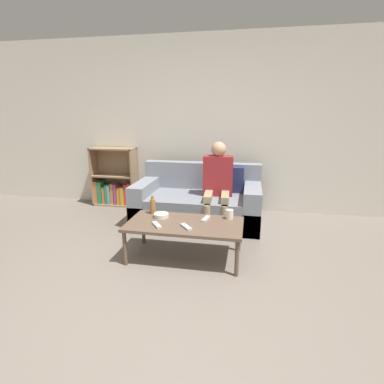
{
  "coord_description": "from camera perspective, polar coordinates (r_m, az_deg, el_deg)",
  "views": [
    {
      "loc": [
        0.68,
        -1.91,
        1.5
      ],
      "look_at": [
        0.03,
        1.46,
        0.58
      ],
      "focal_mm": 28.0,
      "sensor_mm": 36.0,
      "label": 1
    }
  ],
  "objects": [
    {
      "name": "bottle",
      "position": [
        3.38,
        -7.5,
        -2.67
      ],
      "size": [
        0.06,
        0.06,
        0.21
      ],
      "color": "olive",
      "rests_on": "coffee_table"
    },
    {
      "name": "couch",
      "position": [
        4.2,
        1.24,
        -2.08
      ],
      "size": [
        1.71,
        0.92,
        0.78
      ],
      "color": "gray",
      "rests_on": "ground_plane"
    },
    {
      "name": "wall_back",
      "position": [
        4.69,
        2.71,
        12.58
      ],
      "size": [
        12.0,
        0.06,
        2.6
      ],
      "color": "beige",
      "rests_on": "ground_plane"
    },
    {
      "name": "tv_remote_1",
      "position": [
        2.97,
        -1.14,
        -6.65
      ],
      "size": [
        0.14,
        0.16,
        0.02
      ],
      "rotation": [
        0.0,
        0.0,
        0.68
      ],
      "color": "#B7B7BC",
      "rests_on": "coffee_table"
    },
    {
      "name": "cup_near",
      "position": [
        3.23,
        7.16,
        -4.23
      ],
      "size": [
        0.08,
        0.08,
        0.1
      ],
      "color": "silver",
      "rests_on": "coffee_table"
    },
    {
      "name": "snack_bowl",
      "position": [
        3.27,
        -5.88,
        -4.45
      ],
      "size": [
        0.16,
        0.16,
        0.05
      ],
      "color": "beige",
      "rests_on": "coffee_table"
    },
    {
      "name": "bookshelf",
      "position": [
        5.11,
        -14.51,
        1.52
      ],
      "size": [
        0.72,
        0.28,
        0.94
      ],
      "color": "#8E7051",
      "rests_on": "ground_plane"
    },
    {
      "name": "coffee_table",
      "position": [
        3.12,
        -1.4,
        -6.48
      ],
      "size": [
        1.19,
        0.61,
        0.39
      ],
      "color": "brown",
      "rests_on": "ground_plane"
    },
    {
      "name": "ground_plane",
      "position": [
        2.53,
        -7.48,
        -21.6
      ],
      "size": [
        22.0,
        22.0,
        0.0
      ],
      "primitive_type": "plane",
      "color": "#70665B"
    },
    {
      "name": "tv_remote_0",
      "position": [
        3.04,
        -6.74,
        -6.26
      ],
      "size": [
        0.14,
        0.17,
        0.02
      ],
      "rotation": [
        0.0,
        0.0,
        0.64
      ],
      "color": "#B7B7BC",
      "rests_on": "coffee_table"
    },
    {
      "name": "person_adult",
      "position": [
        3.99,
        4.92,
        2.48
      ],
      "size": [
        0.41,
        0.65,
        1.12
      ],
      "rotation": [
        0.0,
        0.0,
        0.06
      ],
      "color": "#9E8966",
      "rests_on": "ground_plane"
    },
    {
      "name": "tv_remote_2",
      "position": [
        3.19,
        2.64,
        -5.13
      ],
      "size": [
        0.08,
        0.18,
        0.02
      ],
      "rotation": [
        0.0,
        0.0,
        -0.2
      ],
      "color": "#B7B7BC",
      "rests_on": "coffee_table"
    }
  ]
}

